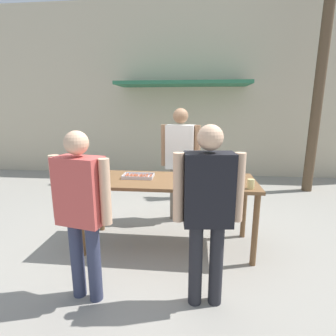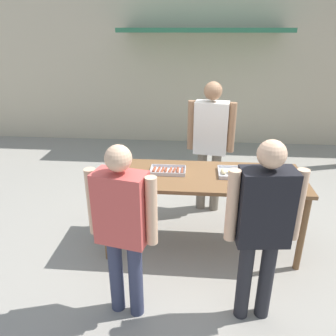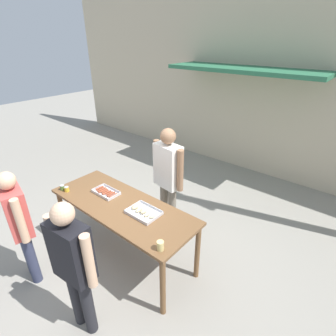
# 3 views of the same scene
# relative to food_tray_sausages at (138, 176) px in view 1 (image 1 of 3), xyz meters

# --- Properties ---
(ground_plane) EXTENTS (24.00, 24.00, 0.00)m
(ground_plane) POSITION_rel_food_tray_sausages_xyz_m (0.40, -0.05, -0.94)
(ground_plane) COLOR gray
(building_facade_back) EXTENTS (12.00, 1.11, 4.50)m
(building_facade_back) POSITION_rel_food_tray_sausages_xyz_m (0.40, 3.93, 1.31)
(building_facade_back) COLOR beige
(building_facade_back) RESTS_ON ground
(serving_table) EXTENTS (2.23, 0.84, 0.93)m
(serving_table) POSITION_rel_food_tray_sausages_xyz_m (0.40, -0.05, -0.12)
(serving_table) COLOR brown
(serving_table) RESTS_ON ground
(food_tray_sausages) EXTENTS (0.40, 0.24, 0.04)m
(food_tray_sausages) POSITION_rel_food_tray_sausages_xyz_m (0.00, 0.00, 0.00)
(food_tray_sausages) COLOR silver
(food_tray_sausages) RESTS_ON serving_table
(food_tray_buns) EXTENTS (0.42, 0.32, 0.06)m
(food_tray_buns) POSITION_rel_food_tray_sausages_xyz_m (0.77, -0.00, 0.01)
(food_tray_buns) COLOR silver
(food_tray_buns) RESTS_ON serving_table
(condiment_jar_mustard) EXTENTS (0.07, 0.07, 0.08)m
(condiment_jar_mustard) POSITION_rel_food_tray_sausages_xyz_m (-0.58, -0.36, 0.02)
(condiment_jar_mustard) COLOR #567A38
(condiment_jar_mustard) RESTS_ON serving_table
(condiment_jar_ketchup) EXTENTS (0.07, 0.07, 0.08)m
(condiment_jar_ketchup) POSITION_rel_food_tray_sausages_xyz_m (-0.49, -0.34, 0.02)
(condiment_jar_ketchup) COLOR gold
(condiment_jar_ketchup) RESTS_ON serving_table
(beer_cup) EXTENTS (0.08, 0.08, 0.11)m
(beer_cup) POSITION_rel_food_tray_sausages_xyz_m (1.38, -0.35, 0.04)
(beer_cup) COLOR #DBC67A
(beer_cup) RESTS_ON serving_table
(person_server_behind_table) EXTENTS (0.63, 0.30, 1.82)m
(person_server_behind_table) POSITION_rel_food_tray_sausages_xyz_m (0.51, 0.83, 0.15)
(person_server_behind_table) COLOR #756B5B
(person_server_behind_table) RESTS_ON ground
(person_customer_holding_hotdog) EXTENTS (0.60, 0.32, 1.64)m
(person_customer_holding_hotdog) POSITION_rel_food_tray_sausages_xyz_m (-0.28, -1.13, 0.03)
(person_customer_holding_hotdog) COLOR #333851
(person_customer_holding_hotdog) RESTS_ON ground
(person_customer_with_cup) EXTENTS (0.61, 0.28, 1.70)m
(person_customer_with_cup) POSITION_rel_food_tray_sausages_xyz_m (0.86, -1.09, 0.06)
(person_customer_with_cup) COLOR #232328
(person_customer_with_cup) RESTS_ON ground
(utility_pole) EXTENTS (1.10, 0.21, 5.22)m
(utility_pole) POSITION_rel_food_tray_sausages_xyz_m (3.28, 2.69, 1.76)
(utility_pole) COLOR brown
(utility_pole) RESTS_ON ground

